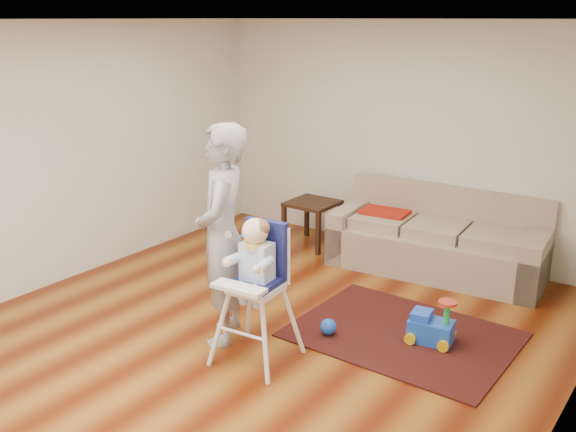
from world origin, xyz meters
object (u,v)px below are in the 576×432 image
Objects in this scene: side_table at (312,223)px; adult at (222,235)px; sofa at (438,233)px; toy_ball at (328,327)px; high_chair at (256,293)px; ride_on_toy at (432,320)px.

adult is at bearing -73.90° from side_table.
sofa is 16.18× the size of toy_ball.
sofa is 2.74m from adult.
adult is at bearing 158.43° from high_chair.
toy_ball is (-0.79, -0.41, -0.13)m from ride_on_toy.
sofa is 1.93× the size of high_chair.
high_chair is 0.60m from adult.
ride_on_toy is at bearing 27.54° from toy_ball.
high_chair is (-0.27, -0.68, 0.50)m from toy_ball.
high_chair is (-1.06, -1.09, 0.37)m from ride_on_toy.
adult is (-0.46, 0.13, 0.36)m from high_chair.
ride_on_toy is 0.90m from toy_ball.
adult is at bearing -143.48° from toy_ball.
sofa is at bearing 103.35° from ride_on_toy.
sofa is 1.73m from ride_on_toy.
toy_ball is at bearing -160.97° from ride_on_toy.
toy_ball is at bearing -52.98° from side_table.
high_chair is at bearing -111.78° from toy_ball.
adult is (-0.73, -0.54, 0.86)m from toy_ball.
toy_ball is 0.08× the size of adult.
sofa is 1.25× the size of adult.
high_chair is at bearing -65.66° from side_table.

